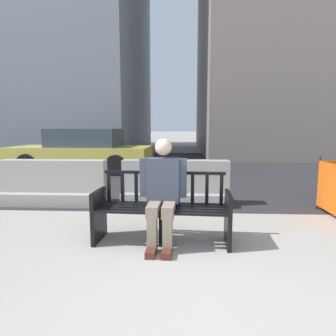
% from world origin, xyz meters
% --- Properties ---
extents(ground_plane, '(200.00, 200.00, 0.00)m').
position_xyz_m(ground_plane, '(0.00, 0.00, 0.00)').
color(ground_plane, gray).
extents(street_asphalt, '(120.00, 12.00, 0.01)m').
position_xyz_m(street_asphalt, '(0.00, 8.70, 0.00)').
color(street_asphalt, '#28282B').
rests_on(street_asphalt, ground).
extents(street_bench, '(1.71, 0.61, 0.88)m').
position_xyz_m(street_bench, '(-0.47, 1.39, 0.40)').
color(street_bench, black).
rests_on(street_bench, ground).
extents(seated_person, '(0.59, 0.74, 1.31)m').
position_xyz_m(seated_person, '(-0.46, 1.33, 0.69)').
color(seated_person, '#383D4C').
rests_on(seated_person, ground).
extents(jersey_barrier_centre, '(2.01, 0.70, 0.84)m').
position_xyz_m(jersey_barrier_centre, '(-0.35, 3.29, 0.34)').
color(jersey_barrier_centre, gray).
rests_on(jersey_barrier_centre, ground).
extents(jersey_barrier_left, '(2.00, 0.69, 0.84)m').
position_xyz_m(jersey_barrier_left, '(-2.66, 3.22, 0.34)').
color(jersey_barrier_left, '#9E998E').
rests_on(jersey_barrier_left, ground).
extents(car_taxi_near, '(4.62, 1.99, 1.40)m').
position_xyz_m(car_taxi_near, '(-3.54, 7.42, 0.70)').
color(car_taxi_near, '#DBC64C').
rests_on(car_taxi_near, ground).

